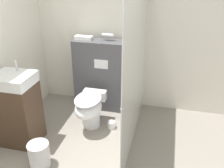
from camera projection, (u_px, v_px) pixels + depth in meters
name	position (u px, v px, depth m)	size (l,w,h in m)	color
wall_back	(119.00, 33.00, 4.01)	(8.00, 0.06, 2.50)	silver
partition_panel	(104.00, 76.00, 4.13)	(0.97, 0.33, 1.18)	#4C4C51
shower_glass	(136.00, 70.00, 3.17)	(0.04, 1.85, 2.07)	silver
toilet	(90.00, 108.00, 3.69)	(0.38, 0.65, 0.54)	white
sink_vanity	(18.00, 109.00, 3.32)	(0.50, 0.43, 1.16)	#473323
hair_drier	(108.00, 36.00, 3.86)	(0.21, 0.06, 0.11)	#B7B7BC
folded_towel	(84.00, 38.00, 3.93)	(0.28, 0.13, 0.05)	white
spare_toilet_roll	(111.00, 125.00, 3.79)	(0.11, 0.11, 0.11)	white
waste_bin	(39.00, 155.00, 3.03)	(0.26, 0.26, 0.32)	silver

